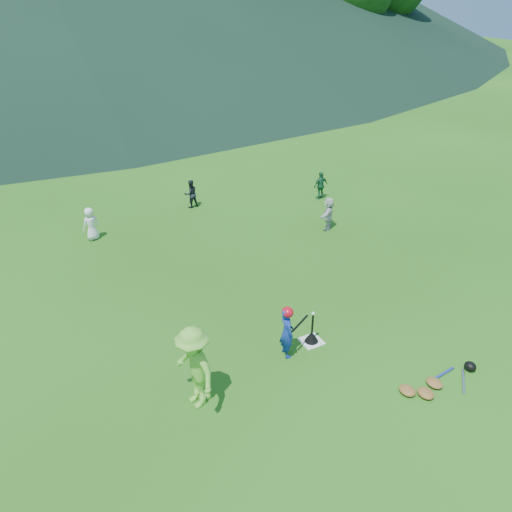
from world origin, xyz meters
The scene contains 13 objects.
ground centered at (0.00, 0.00, 0.00)m, with size 120.00×120.00×0.00m, color #1F5112.
home_plate centered at (0.00, 0.00, 0.01)m, with size 0.45×0.45×0.02m, color silver.
baseball centered at (0.00, 0.00, 0.74)m, with size 0.08×0.08×0.08m, color white.
batter_child centered at (-0.70, -0.10, 0.57)m, with size 0.42×0.27×1.15m, color navy.
adult_coach centered at (-2.86, -0.47, 0.83)m, with size 1.07×0.62×1.66m, color #6BBF38.
fielder_a centered at (-3.02, 7.21, 0.51)m, with size 0.49×0.32×1.01m, color silver.
fielder_b centered at (0.51, 8.09, 0.49)m, with size 0.47×0.37×0.97m, color black.
fielder_c centered at (4.84, 6.61, 0.50)m, with size 0.58×0.24×1.00m, color #1B5A36.
fielder_d centered at (3.61, 4.45, 0.52)m, with size 0.96×0.31×1.04m, color silver.
batting_tee centered at (0.00, 0.00, 0.13)m, with size 0.30×0.30×0.68m.
batter_gear centered at (-0.68, -0.10, 1.04)m, with size 0.71×0.33×0.51m.
equipment_pile centered at (1.32, -2.25, 0.07)m, with size 1.80×0.75×0.19m.
outfield_fence centered at (0.00, 28.00, 0.70)m, with size 70.07×0.08×1.33m.
Camera 1 is at (-5.12, -6.92, 6.79)m, focal length 35.00 mm.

